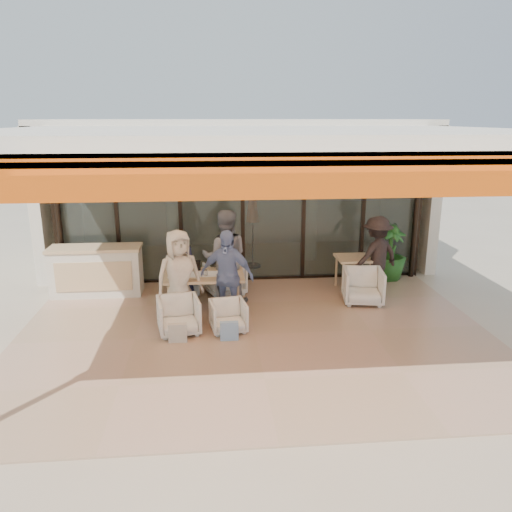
{
  "coord_description": "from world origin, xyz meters",
  "views": [
    {
      "loc": [
        -0.69,
        -7.74,
        3.56
      ],
      "look_at": [
        0.1,
        0.9,
        1.15
      ],
      "focal_mm": 35.0,
      "sensor_mm": 36.0,
      "label": 1
    }
  ],
  "objects_px": {
    "dining_table": "(203,277)",
    "diner_navy": "(182,268)",
    "host_counter": "(97,271)",
    "chair_near_left": "(179,314)",
    "diner_periwinkle": "(227,276)",
    "potted_palm": "(389,251)",
    "chair_near_right": "(228,315)",
    "side_table": "(353,262)",
    "diner_cream": "(179,277)",
    "standing_woman": "(376,256)",
    "chair_far_right": "(225,277)",
    "diner_grey": "(225,257)",
    "chair_far_left": "(184,282)",
    "side_chair": "(363,285)"
  },
  "relations": [
    {
      "from": "diner_periwinkle",
      "to": "diner_navy",
      "type": "bearing_deg",
      "value": 153.42
    },
    {
      "from": "host_counter",
      "to": "diner_navy",
      "type": "xyz_separation_m",
      "value": [
        1.78,
        -0.67,
        0.21
      ]
    },
    {
      "from": "chair_far_left",
      "to": "chair_far_right",
      "type": "bearing_deg",
      "value": 170.71
    },
    {
      "from": "host_counter",
      "to": "dining_table",
      "type": "bearing_deg",
      "value": -26.9
    },
    {
      "from": "chair_far_left",
      "to": "diner_navy",
      "type": "distance_m",
      "value": 0.67
    },
    {
      "from": "diner_periwinkle",
      "to": "side_chair",
      "type": "relative_size",
      "value": 2.18
    },
    {
      "from": "dining_table",
      "to": "diner_periwinkle",
      "type": "height_order",
      "value": "diner_periwinkle"
    },
    {
      "from": "diner_cream",
      "to": "standing_woman",
      "type": "relative_size",
      "value": 1.03
    },
    {
      "from": "diner_grey",
      "to": "standing_woman",
      "type": "relative_size",
      "value": 1.14
    },
    {
      "from": "standing_woman",
      "to": "dining_table",
      "type": "bearing_deg",
      "value": -11.67
    },
    {
      "from": "chair_near_right",
      "to": "diner_periwinkle",
      "type": "height_order",
      "value": "diner_periwinkle"
    },
    {
      "from": "side_table",
      "to": "diner_grey",
      "type": "bearing_deg",
      "value": -170.22
    },
    {
      "from": "dining_table",
      "to": "chair_far_right",
      "type": "relative_size",
      "value": 2.04
    },
    {
      "from": "side_chair",
      "to": "potted_palm",
      "type": "height_order",
      "value": "potted_palm"
    },
    {
      "from": "diner_cream",
      "to": "potted_palm",
      "type": "relative_size",
      "value": 1.27
    },
    {
      "from": "chair_far_right",
      "to": "chair_near_left",
      "type": "height_order",
      "value": "chair_far_right"
    },
    {
      "from": "chair_far_left",
      "to": "chair_near_left",
      "type": "distance_m",
      "value": 1.9
    },
    {
      "from": "diner_periwinkle",
      "to": "diner_grey",
      "type": "bearing_deg",
      "value": 110.4
    },
    {
      "from": "chair_far_right",
      "to": "chair_near_right",
      "type": "bearing_deg",
      "value": 68.7
    },
    {
      "from": "side_table",
      "to": "diner_periwinkle",
      "type": "bearing_deg",
      "value": -153.19
    },
    {
      "from": "chair_far_right",
      "to": "side_table",
      "type": "relative_size",
      "value": 0.99
    },
    {
      "from": "chair_near_left",
      "to": "diner_periwinkle",
      "type": "distance_m",
      "value": 1.09
    },
    {
      "from": "diner_grey",
      "to": "side_table",
      "type": "distance_m",
      "value": 2.76
    },
    {
      "from": "chair_far_right",
      "to": "side_table",
      "type": "bearing_deg",
      "value": 157.98
    },
    {
      "from": "diner_navy",
      "to": "chair_far_right",
      "type": "bearing_deg",
      "value": -148.54
    },
    {
      "from": "chair_far_left",
      "to": "chair_near_left",
      "type": "xyz_separation_m",
      "value": [
        0.0,
        -1.9,
        0.06
      ]
    },
    {
      "from": "diner_periwinkle",
      "to": "standing_woman",
      "type": "bearing_deg",
      "value": 40.81
    },
    {
      "from": "diner_navy",
      "to": "chair_near_left",
      "type": "bearing_deg",
      "value": 90.69
    },
    {
      "from": "chair_near_right",
      "to": "diner_grey",
      "type": "relative_size",
      "value": 0.32
    },
    {
      "from": "dining_table",
      "to": "diner_navy",
      "type": "relative_size",
      "value": 1.01
    },
    {
      "from": "dining_table",
      "to": "side_table",
      "type": "height_order",
      "value": "dining_table"
    },
    {
      "from": "diner_periwinkle",
      "to": "side_chair",
      "type": "bearing_deg",
      "value": 33.24
    },
    {
      "from": "chair_near_right",
      "to": "chair_far_right",
      "type": "bearing_deg",
      "value": 80.84
    },
    {
      "from": "host_counter",
      "to": "standing_woman",
      "type": "xyz_separation_m",
      "value": [
        5.74,
        -0.41,
        0.29
      ]
    },
    {
      "from": "chair_near_left",
      "to": "standing_woman",
      "type": "xyz_separation_m",
      "value": [
        3.96,
        1.66,
        0.47
      ]
    },
    {
      "from": "dining_table",
      "to": "potted_palm",
      "type": "relative_size",
      "value": 1.12
    },
    {
      "from": "chair_near_left",
      "to": "diner_periwinkle",
      "type": "height_order",
      "value": "diner_periwinkle"
    },
    {
      "from": "chair_far_left",
      "to": "chair_near_left",
      "type": "bearing_deg",
      "value": 80.71
    },
    {
      "from": "diner_periwinkle",
      "to": "chair_far_left",
      "type": "bearing_deg",
      "value": 141.36
    },
    {
      "from": "dining_table",
      "to": "chair_near_right",
      "type": "relative_size",
      "value": 2.49
    },
    {
      "from": "diner_periwinkle",
      "to": "side_table",
      "type": "height_order",
      "value": "diner_periwinkle"
    },
    {
      "from": "chair_near_left",
      "to": "diner_grey",
      "type": "xyz_separation_m",
      "value": [
        0.84,
        1.4,
        0.59
      ]
    },
    {
      "from": "host_counter",
      "to": "potted_palm",
      "type": "xyz_separation_m",
      "value": [
        6.35,
        0.47,
        0.14
      ]
    },
    {
      "from": "chair_near_left",
      "to": "potted_palm",
      "type": "bearing_deg",
      "value": 18.43
    },
    {
      "from": "chair_near_right",
      "to": "diner_periwinkle",
      "type": "bearing_deg",
      "value": 80.84
    },
    {
      "from": "chair_near_left",
      "to": "potted_palm",
      "type": "height_order",
      "value": "potted_palm"
    },
    {
      "from": "chair_near_left",
      "to": "chair_near_right",
      "type": "height_order",
      "value": "chair_near_left"
    },
    {
      "from": "dining_table",
      "to": "chair_near_right",
      "type": "distance_m",
      "value": 1.12
    },
    {
      "from": "diner_cream",
      "to": "standing_woman",
      "type": "distance_m",
      "value": 4.13
    },
    {
      "from": "side_chair",
      "to": "standing_woman",
      "type": "xyz_separation_m",
      "value": [
        0.42,
        0.55,
        0.43
      ]
    }
  ]
}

